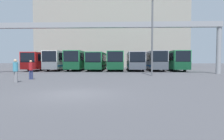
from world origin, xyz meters
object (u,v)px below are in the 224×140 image
pedestrian_near_right (31,69)px  lamp_post (152,34)px  pedestrian_near_left (16,70)px  bus_slot_6 (153,60)px  bus_slot_2 (79,59)px  bus_slot_1 (60,60)px  bus_slot_0 (43,60)px  bus_slot_4 (116,60)px  bus_slot_7 (173,60)px  bus_slot_5 (135,60)px  bus_slot_3 (97,60)px

pedestrian_near_right → lamp_post: lamp_post is taller
pedestrian_near_left → pedestrian_near_right: pedestrian_near_left is taller
pedestrian_near_right → bus_slot_6: bearing=-151.5°
bus_slot_2 → bus_slot_1: bearing=178.7°
bus_slot_2 → bus_slot_6: 13.27m
bus_slot_0 → lamp_post: 22.09m
bus_slot_4 → bus_slot_7: bearing=-2.4°
bus_slot_5 → pedestrian_near_right: (-10.79, -16.88, -0.84)m
bus_slot_2 → bus_slot_7: bus_slot_2 is taller
pedestrian_near_right → bus_slot_3: bearing=-126.1°
bus_slot_1 → bus_slot_3: bus_slot_1 is taller
bus_slot_0 → bus_slot_6: bus_slot_6 is taller
bus_slot_1 → pedestrian_near_right: bearing=-81.8°
bus_slot_3 → bus_slot_4: 3.32m
bus_slot_2 → bus_slot_0: bearing=174.1°
bus_slot_1 → bus_slot_4: 9.96m
bus_slot_2 → bus_slot_7: bearing=0.4°
bus_slot_4 → bus_slot_2: bearing=-175.3°
bus_slot_1 → pedestrian_near_left: size_ratio=6.06×
bus_slot_7 → pedestrian_near_right: bus_slot_7 is taller
bus_slot_1 → bus_slot_2: bearing=-1.3°
pedestrian_near_right → bus_slot_0: bearing=-94.7°
bus_slot_1 → bus_slot_6: 16.58m
bus_slot_6 → lamp_post: size_ratio=1.37×
bus_slot_0 → bus_slot_4: 13.26m
bus_slot_4 → bus_slot_7: (9.94, -0.41, 0.03)m
bus_slot_3 → bus_slot_6: bearing=0.2°
bus_slot_5 → bus_slot_4: bearing=167.5°
bus_slot_5 → lamp_post: 12.53m
bus_slot_1 → pedestrian_near_left: bearing=-83.1°
bus_slot_7 → lamp_post: size_ratio=1.29×
bus_slot_0 → pedestrian_near_left: 21.05m
bus_slot_5 → bus_slot_7: bearing=2.8°
bus_slot_0 → pedestrian_near_right: 18.70m
bus_slot_7 → pedestrian_near_left: (-17.52, -19.71, -0.89)m
bus_slot_0 → lamp_post: lamp_post is taller
pedestrian_near_right → lamp_post: bearing=179.1°
bus_slot_1 → bus_slot_7: (19.89, 0.06, -0.00)m
bus_slot_0 → bus_slot_4: (13.26, -0.14, 0.09)m
bus_slot_3 → lamp_post: bearing=-59.1°
bus_slot_1 → pedestrian_near_right: size_ratio=6.31×
bus_slot_5 → pedestrian_near_left: (-10.89, -19.38, -0.80)m
bus_slot_3 → bus_slot_4: bearing=1.5°
bus_slot_0 → bus_slot_7: bearing=-1.4°
bus_slot_4 → bus_slot_5: bearing=-12.5°
bus_slot_1 → bus_slot_5: 13.26m
bus_slot_5 → pedestrian_near_left: 22.25m
bus_slot_3 → pedestrian_near_right: 18.04m
lamp_post → pedestrian_near_right: bearing=-158.1°
bus_slot_4 → bus_slot_5: (3.31, -0.74, -0.05)m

